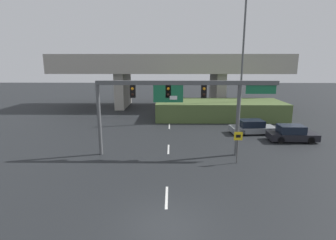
{
  "coord_description": "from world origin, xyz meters",
  "views": [
    {
      "loc": [
        0.25,
        -10.52,
        7.13
      ],
      "look_at": [
        0.0,
        7.58,
        3.08
      ],
      "focal_mm": 28.0,
      "sensor_mm": 36.0,
      "label": 1
    }
  ],
  "objects": [
    {
      "name": "parked_sedan_near_right",
      "position": [
        8.4,
        15.22,
        0.65
      ],
      "size": [
        4.57,
        2.17,
        1.4
      ],
      "rotation": [
        0.0,
        0.0,
        0.08
      ],
      "color": "gray",
      "rests_on": "ground"
    },
    {
      "name": "parked_sedan_mid_right",
      "position": [
        11.24,
        12.65,
        0.68
      ],
      "size": [
        4.29,
        1.82,
        1.49
      ],
      "rotation": [
        0.0,
        0.0,
        -0.01
      ],
      "color": "black",
      "rests_on": "ground"
    },
    {
      "name": "grass_embankment",
      "position": [
        6.32,
        22.58,
        1.1
      ],
      "size": [
        15.96,
        6.27,
        2.21
      ],
      "color": "#4C6033",
      "rests_on": "ground"
    },
    {
      "name": "ground_plane",
      "position": [
        0.0,
        0.0,
        0.0
      ],
      "size": [
        160.0,
        160.0,
        0.0
      ],
      "primitive_type": "plane",
      "color": "black"
    },
    {
      "name": "speed_limit_sign",
      "position": [
        4.93,
        7.2,
        1.55
      ],
      "size": [
        0.6,
        0.11,
        2.37
      ],
      "color": "#4C4C4C",
      "rests_on": "ground"
    },
    {
      "name": "highway_light_pole_near",
      "position": [
        8.82,
        22.05,
        7.96
      ],
      "size": [
        0.7,
        0.36,
        15.16
      ],
      "color": "#515456",
      "rests_on": "ground"
    },
    {
      "name": "signal_gantry",
      "position": [
        0.87,
        8.9,
        4.61
      ],
      "size": [
        13.52,
        0.44,
        5.75
      ],
      "color": "#515456",
      "rests_on": "ground"
    },
    {
      "name": "overpass_bridge",
      "position": [
        0.0,
        31.42,
        5.8
      ],
      "size": [
        35.52,
        9.45,
        8.16
      ],
      "color": "#A39E93",
      "rests_on": "ground"
    },
    {
      "name": "lane_markings",
      "position": [
        0.0,
        14.15,
        0.0
      ],
      "size": [
        0.14,
        41.85,
        0.01
      ],
      "color": "silver",
      "rests_on": "ground"
    }
  ]
}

